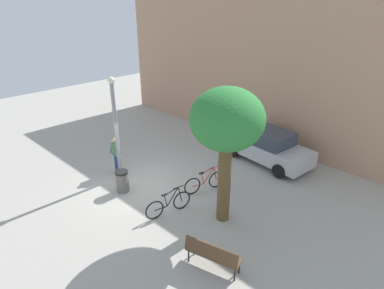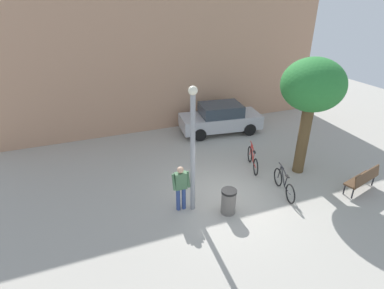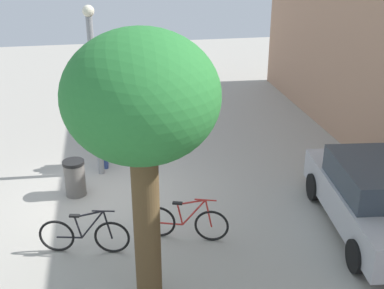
# 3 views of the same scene
# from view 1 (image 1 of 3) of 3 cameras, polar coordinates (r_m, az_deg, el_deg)

# --- Properties ---
(ground_plane) EXTENTS (36.00, 36.00, 0.00)m
(ground_plane) POSITION_cam_1_polar(r_m,az_deg,el_deg) (13.51, -8.68, -7.39)
(ground_plane) COLOR #A8A399
(building_facade) EXTENTS (17.95, 2.00, 7.23)m
(building_facade) POSITION_cam_1_polar(r_m,az_deg,el_deg) (17.84, 11.72, 12.73)
(building_facade) COLOR tan
(building_facade) RESTS_ON ground_plane
(lamppost) EXTENTS (0.28, 0.28, 4.32)m
(lamppost) POSITION_cam_1_polar(r_m,az_deg,el_deg) (13.43, -13.27, 3.51)
(lamppost) COLOR gray
(lamppost) RESTS_ON ground_plane
(person_by_lamppost) EXTENTS (0.59, 0.29, 1.67)m
(person_by_lamppost) POSITION_cam_1_polar(r_m,az_deg,el_deg) (14.34, -13.18, -1.43)
(person_by_lamppost) COLOR #334784
(person_by_lamppost) RESTS_ON ground_plane
(park_bench) EXTENTS (1.67, 0.85, 0.92)m
(park_bench) POSITION_cam_1_polar(r_m,az_deg,el_deg) (9.52, 3.59, -18.60)
(park_bench) COLOR #513823
(park_bench) RESTS_ON ground_plane
(plaza_tree) EXTENTS (2.34, 2.34, 4.67)m
(plaza_tree) POSITION_cam_1_polar(r_m,az_deg,el_deg) (9.98, 6.15, 3.88)
(plaza_tree) COLOR brown
(plaza_tree) RESTS_ON ground_plane
(bicycle_red) EXTENTS (0.62, 1.73, 0.97)m
(bicycle_red) POSITION_cam_1_polar(r_m,az_deg,el_deg) (12.95, 2.26, -6.61)
(bicycle_red) COLOR black
(bicycle_red) RESTS_ON ground_plane
(bicycle_black) EXTENTS (0.45, 1.78, 0.97)m
(bicycle_black) POSITION_cam_1_polar(r_m,az_deg,el_deg) (11.68, -4.13, -10.43)
(bicycle_black) COLOR black
(bicycle_black) RESTS_ON ground_plane
(parked_car_silver) EXTENTS (4.37, 2.20, 1.55)m
(parked_car_silver) POSITION_cam_1_polar(r_m,az_deg,el_deg) (15.44, 13.05, -0.29)
(parked_car_silver) COLOR #B7B7BC
(parked_car_silver) RESTS_ON ground_plane
(trash_bin) EXTENTS (0.52, 0.52, 0.89)m
(trash_bin) POSITION_cam_1_polar(r_m,az_deg,el_deg) (13.16, -12.15, -6.32)
(trash_bin) COLOR #66605B
(trash_bin) RESTS_ON ground_plane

